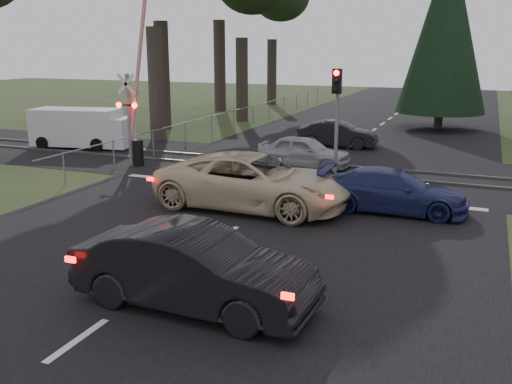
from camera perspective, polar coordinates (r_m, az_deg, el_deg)
The scene contains 16 objects.
ground at distance 12.78m, azimuth -8.88°, elevation -8.38°, with size 120.00×120.00×0.00m, color #2D3C1B.
road at distance 21.55m, azimuth 4.78°, elevation 1.23°, with size 14.00×100.00×0.01m, color black.
rail_corridor at distance 23.42m, azimuth 6.24°, elevation 2.27°, with size 120.00×8.00×0.01m, color black.
stop_line at distance 19.88m, azimuth 3.23°, elevation 0.15°, with size 13.00×0.35×0.00m, color silver.
rail_near at distance 22.66m, azimuth 5.69°, elevation 1.98°, with size 120.00×0.12×0.10m, color #59544C.
rail_far at distance 24.17m, azimuth 6.77°, elevation 2.74°, with size 120.00×0.12×0.10m, color #59544C.
crossing_signal at distance 24.13m, azimuth -12.13°, elevation 7.34°, with size 1.62×0.38×6.96m.
traffic_signal_center at distance 21.47m, azimuth 8.06°, elevation 8.67°, with size 0.32×0.48×4.10m.
conifer_tree at distance 36.16m, azimuth 18.46°, elevation 15.46°, with size 5.20×5.20×11.00m.
fence_left at distance 35.76m, azimuth -1.21°, elevation 6.56°, with size 0.10×36.00×1.20m, color slate, non-canonical shape.
cream_coupe at distance 17.59m, azimuth -0.32°, elevation 1.04°, with size 2.78×6.04×1.68m, color beige.
dark_hatchback at distance 11.03m, azimuth -6.19°, elevation -7.68°, with size 1.66×4.75×1.57m, color black.
silver_car at distance 23.64m, azimuth 4.82°, elevation 4.02°, with size 1.55×3.85×1.31m, color #A0A3A7.
blue_sedan at distance 17.74m, azimuth 13.54°, elevation 0.11°, with size 1.81×4.44×1.29m, color navy.
dark_car_far at distance 28.69m, azimuth 8.18°, elevation 5.75°, with size 1.36×3.90×1.29m, color black.
white_van at distance 29.46m, azimuth -16.82°, elevation 6.14°, with size 5.11×2.67×1.90m.
Camera 1 is at (6.17, -10.05, 4.93)m, focal length 40.00 mm.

